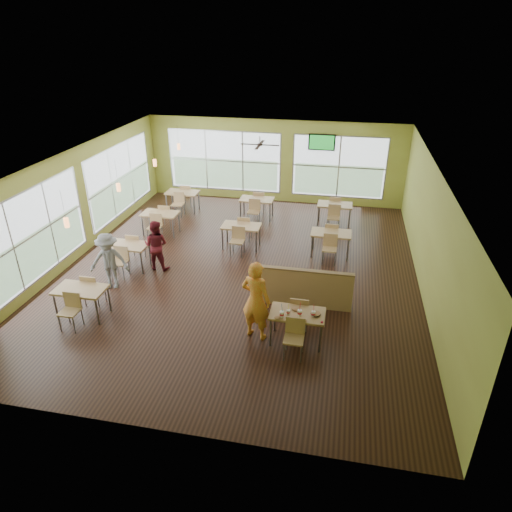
% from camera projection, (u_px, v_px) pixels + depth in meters
% --- Properties ---
extents(room, '(12.00, 12.04, 3.20)m').
position_uv_depth(room, '(239.00, 219.00, 12.52)').
color(room, black).
rests_on(room, ground).
extents(window_bays, '(9.24, 10.24, 2.38)m').
position_uv_depth(window_bays, '(185.00, 183.00, 15.73)').
color(window_bays, white).
rests_on(window_bays, room).
extents(main_table, '(1.22, 1.52, 0.87)m').
position_uv_depth(main_table, '(297.00, 317.00, 9.98)').
color(main_table, tan).
rests_on(main_table, floor).
extents(half_wall_divider, '(2.40, 0.14, 1.04)m').
position_uv_depth(half_wall_divider, '(304.00, 288.00, 11.30)').
color(half_wall_divider, tan).
rests_on(half_wall_divider, floor).
extents(dining_tables, '(6.92, 8.72, 0.87)m').
position_uv_depth(dining_tables, '(220.00, 224.00, 14.64)').
color(dining_tables, tan).
rests_on(dining_tables, floor).
extents(pendant_lights, '(0.11, 7.31, 0.86)m').
position_uv_depth(pendant_lights, '(137.00, 175.00, 13.28)').
color(pendant_lights, '#2D2119').
rests_on(pendant_lights, ceiling).
extents(ceiling_fan, '(1.25, 1.25, 0.29)m').
position_uv_depth(ceiling_fan, '(260.00, 145.00, 14.53)').
color(ceiling_fan, '#2D2119').
rests_on(ceiling_fan, ceiling).
extents(tv_backwall, '(1.00, 0.07, 0.60)m').
position_uv_depth(tv_backwall, '(322.00, 142.00, 16.98)').
color(tv_backwall, black).
rests_on(tv_backwall, wall_back).
extents(man_plaid, '(0.79, 0.63, 1.90)m').
position_uv_depth(man_plaid, '(256.00, 300.00, 10.00)').
color(man_plaid, '#F6571B').
rests_on(man_plaid, floor).
extents(patron_maroon, '(0.74, 0.59, 1.48)m').
position_uv_depth(patron_maroon, '(156.00, 245.00, 13.00)').
color(patron_maroon, maroon).
rests_on(patron_maroon, floor).
extents(patron_grey, '(1.12, 0.78, 1.57)m').
position_uv_depth(patron_grey, '(109.00, 261.00, 12.02)').
color(patron_grey, slate).
rests_on(patron_grey, floor).
extents(cup_blue, '(0.10, 0.10, 0.38)m').
position_uv_depth(cup_blue, '(282.00, 314.00, 9.75)').
color(cup_blue, white).
rests_on(cup_blue, main_table).
extents(cup_yellow, '(0.08, 0.08, 0.30)m').
position_uv_depth(cup_yellow, '(288.00, 312.00, 9.85)').
color(cup_yellow, white).
rests_on(cup_yellow, main_table).
extents(cup_red_near, '(0.10, 0.10, 0.37)m').
position_uv_depth(cup_red_near, '(300.00, 313.00, 9.81)').
color(cup_red_near, white).
rests_on(cup_red_near, main_table).
extents(cup_red_far, '(0.09, 0.09, 0.34)m').
position_uv_depth(cup_red_far, '(313.00, 314.00, 9.78)').
color(cup_red_far, white).
rests_on(cup_red_far, main_table).
extents(food_basket, '(0.23, 0.23, 0.05)m').
position_uv_depth(food_basket, '(316.00, 314.00, 9.84)').
color(food_basket, black).
rests_on(food_basket, main_table).
extents(ketchup_cup, '(0.06, 0.06, 0.02)m').
position_uv_depth(ketchup_cup, '(322.00, 322.00, 9.59)').
color(ketchup_cup, '#AF1625').
rests_on(ketchup_cup, main_table).
extents(wrapper_left, '(0.17, 0.16, 0.04)m').
position_uv_depth(wrapper_left, '(277.00, 318.00, 9.73)').
color(wrapper_left, '#A77751').
rests_on(wrapper_left, main_table).
extents(wrapper_mid, '(0.25, 0.24, 0.05)m').
position_uv_depth(wrapper_mid, '(296.00, 309.00, 10.03)').
color(wrapper_mid, '#A77751').
rests_on(wrapper_mid, main_table).
extents(wrapper_right, '(0.19, 0.18, 0.04)m').
position_uv_depth(wrapper_right, '(304.00, 321.00, 9.63)').
color(wrapper_right, '#A77751').
rests_on(wrapper_right, main_table).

